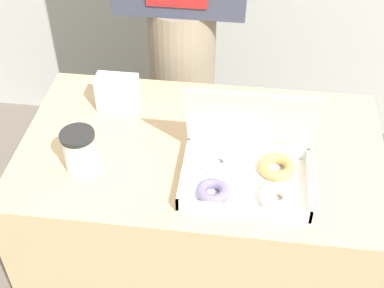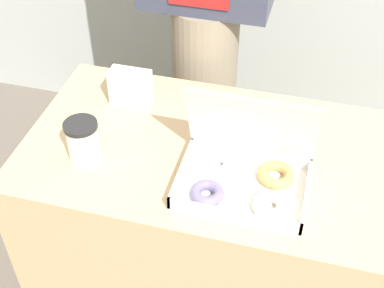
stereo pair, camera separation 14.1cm
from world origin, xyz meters
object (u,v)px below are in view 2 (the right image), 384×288
object	(u,v)px
coffee_cup	(83,141)
donut_box	(245,172)
napkin_holder	(131,88)
person_customer	(206,3)

from	to	relation	value
coffee_cup	donut_box	bearing A→B (deg)	1.59
donut_box	napkin_holder	bearing A→B (deg)	147.37
coffee_cup	person_customer	bearing A→B (deg)	73.88
donut_box	coffee_cup	distance (m)	0.44
coffee_cup	person_customer	size ratio (longest dim) A/B	0.07
coffee_cup	napkin_holder	distance (m)	0.27
donut_box	coffee_cup	size ratio (longest dim) A/B	2.71
donut_box	person_customer	distance (m)	0.69
donut_box	coffee_cup	bearing A→B (deg)	-178.41
person_customer	napkin_holder	bearing A→B (deg)	-111.71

